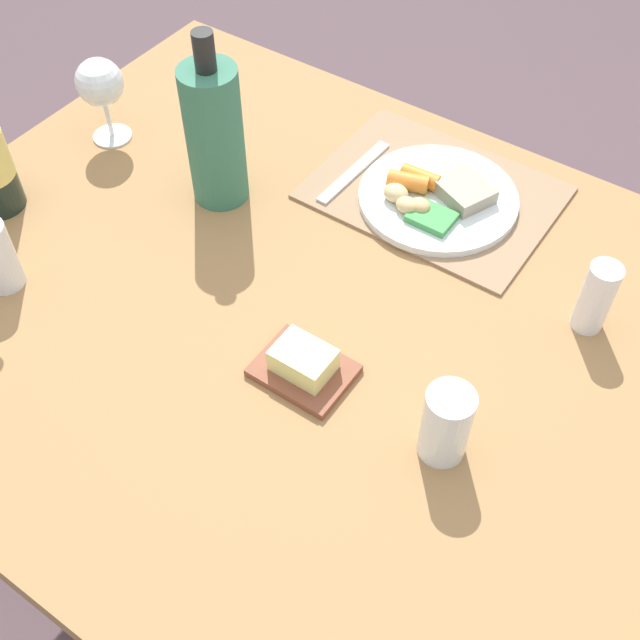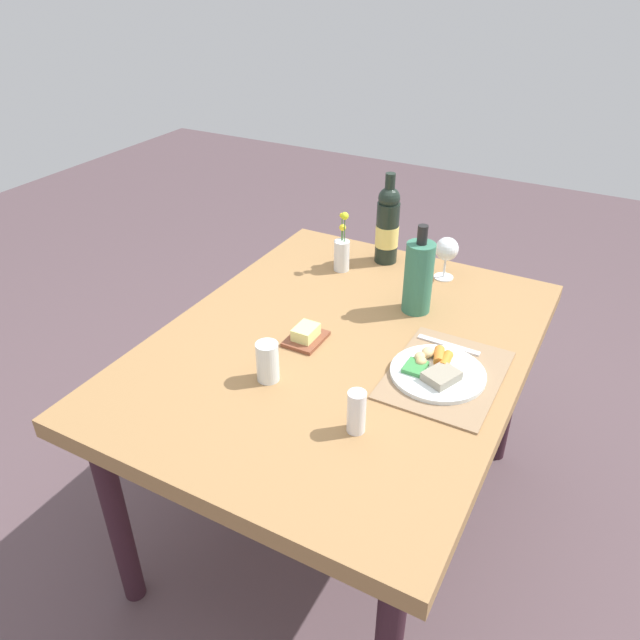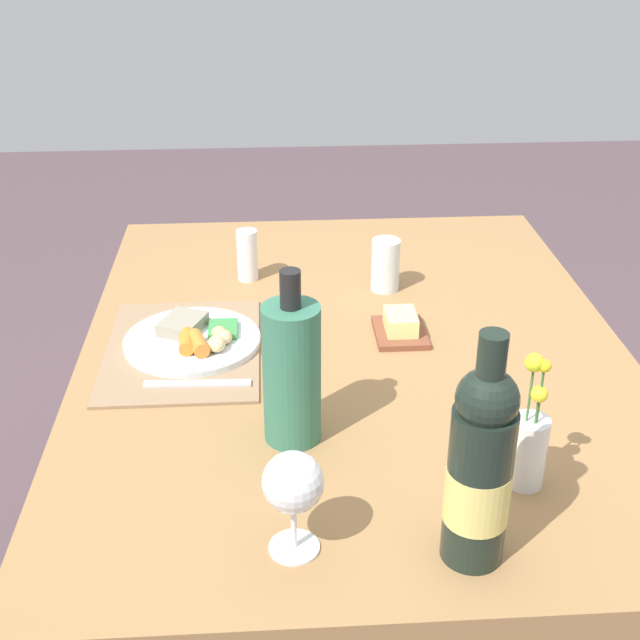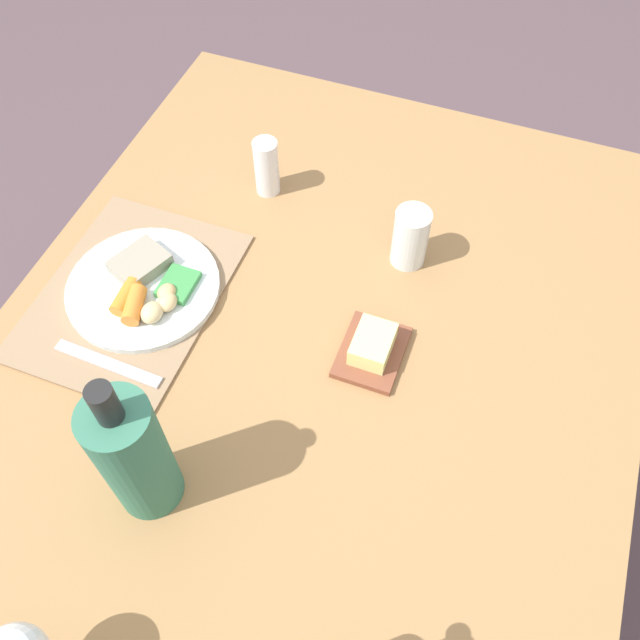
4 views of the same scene
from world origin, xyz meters
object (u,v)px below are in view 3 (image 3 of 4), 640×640
Objects in this scene: dining_table at (353,381)px; cooler_bottle at (292,372)px; wine_bottle at (480,468)px; water_tumbler at (385,268)px; knife at (197,384)px; dinner_plate at (194,338)px; flower_vase at (528,444)px; salt_shaker at (247,255)px; wine_glass at (293,485)px; butter_dish at (400,327)px.

cooler_bottle is at bearing -24.26° from dining_table.
wine_bottle reaches higher than water_tumbler.
knife is at bearing -133.84° from cooler_bottle.
dinner_plate is at bearing -172.29° from knife.
cooler_bottle is 0.37m from flower_vase.
cooler_bottle reaches higher than water_tumbler.
water_tumbler is (-0.82, -0.01, -0.09)m from wine_bottle.
cooler_bottle reaches higher than knife.
cooler_bottle is 2.54× the size of salt_shaker.
salt_shaker is at bearing 161.77° from dinner_plate.
wine_glass is at bearing -96.16° from wine_bottle.
dinner_plate is 0.73m from wine_bottle.
dining_table is 4.05× the size of wine_bottle.
dinner_plate is at bearing -59.94° from water_tumbler.
dinner_plate is 0.32m from salt_shaker.
dining_table is at bearing 155.74° from cooler_bottle.
wine_bottle is 0.62m from butter_dish.
wine_bottle is at bearing 83.84° from wine_glass.
knife is 0.61m from wine_bottle.
dining_table is 8.88× the size of wine_glass.
knife is 1.46× the size of butter_dish.
dinner_plate reaches higher than dining_table.
dinner_plate is at bearing -145.47° from wine_bottle.
butter_dish is at bearing -166.06° from flower_vase.
salt_shaker is at bearing -133.28° from butter_dish.
flower_vase is (0.14, 0.34, -0.05)m from cooler_bottle.
butter_dish is (-0.04, 0.10, 0.10)m from dining_table.
flower_vase is 1.94× the size of water_tumbler.
dinner_plate is 2.02× the size of butter_dish.
dinner_plate is 0.89× the size of cooler_bottle.
wine_bottle is at bearing 0.38° from butter_dish.
flower_vase is at bearing 67.52° from cooler_bottle.
dining_table is 0.14m from butter_dish.
salt_shaker is at bearing -103.58° from water_tumbler.
wine_glass is (0.26, -0.01, -0.01)m from cooler_bottle.
cooler_bottle reaches higher than dinner_plate.
water_tumbler is at bearing -170.09° from flower_vase.
wine_bottle is at bearing 0.47° from water_tumbler.
wine_bottle reaches higher than flower_vase.
knife is at bearing -45.20° from water_tumbler.
wine_glass is 0.37m from flower_vase.
cooler_bottle is at bearing -141.20° from wine_bottle.
flower_vase is at bearing 9.91° from water_tumbler.
dining_table is 0.33m from knife.
wine_glass is (0.42, 0.16, 0.10)m from knife.
dinner_plate is at bearing -130.83° from flower_vase.
cooler_bottle is 0.59m from water_tumbler.
knife is 0.59m from flower_vase.
wine_bottle is at bearing 38.80° from cooler_bottle.
dining_table is at bearing 85.80° from dinner_plate.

